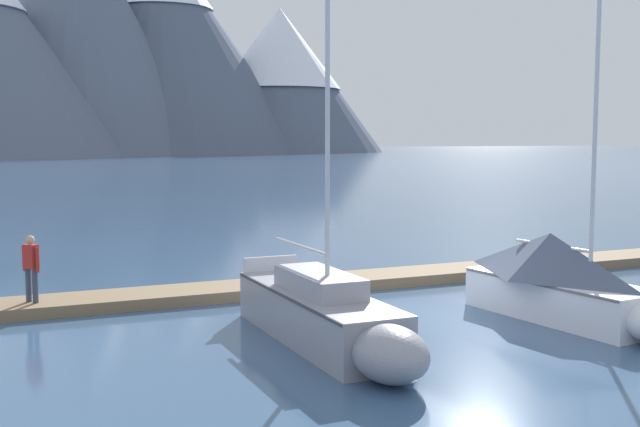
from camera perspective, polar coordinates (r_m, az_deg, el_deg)
The scene contains 8 objects.
ground_plane at distance 19.72m, azimuth 6.60°, elevation -7.37°, with size 700.00×700.00×0.00m, color #38567A.
mountain_east_summit at distance 229.46m, azimuth -17.59°, elevation 13.25°, with size 72.47×72.47×69.99m.
mountain_rear_spur at distance 245.78m, azimuth -11.42°, elevation 12.13°, with size 88.06×88.06×64.45m.
mountain_north_horn at distance 253.30m, azimuth -2.96°, elevation 10.10°, with size 66.39×66.39×45.78m.
dock at distance 23.20m, azimuth 1.86°, elevation -5.01°, with size 28.13×2.78×0.30m.
sailboat_second_berth at distance 16.49m, azimuth 0.53°, elevation -7.52°, with size 1.78×7.14×9.51m.
sailboat_mid_dock_port at distance 19.67m, azimuth 17.67°, elevation -4.78°, with size 2.57×6.31×7.59m.
person_on_dock at distance 20.68m, azimuth -20.44°, elevation -3.52°, with size 0.40×0.50×1.69m.
Camera 1 is at (-9.23, -16.86, 4.39)m, focal length 43.62 mm.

